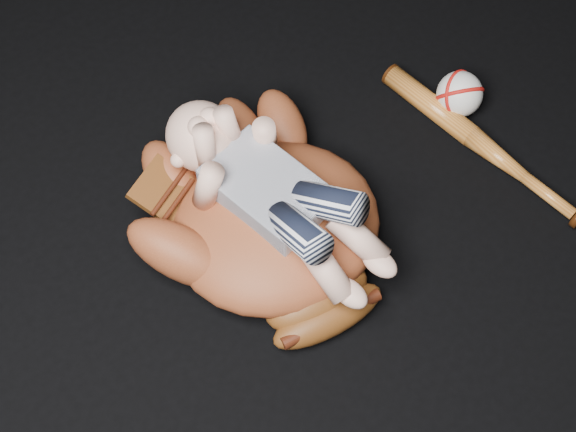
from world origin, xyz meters
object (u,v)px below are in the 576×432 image
(baseball_glove, at_px, (276,220))
(baseball_bat, at_px, (482,144))
(baseball, at_px, (460,94))
(newborn_baby, at_px, (283,197))

(baseball_glove, height_order, baseball_bat, baseball_glove)
(baseball_bat, bearing_deg, baseball_glove, 169.49)
(baseball_bat, relative_size, baseball, 5.23)
(baseball, bearing_deg, newborn_baby, -176.32)
(baseball_glove, distance_m, baseball_bat, 0.39)
(newborn_baby, distance_m, baseball, 0.41)
(baseball_glove, relative_size, newborn_baby, 1.13)
(newborn_baby, bearing_deg, baseball_glove, 141.13)
(newborn_baby, distance_m, baseball_bat, 0.39)
(baseball_glove, xyz_separation_m, baseball_bat, (0.38, -0.07, -0.05))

